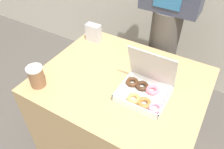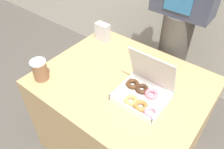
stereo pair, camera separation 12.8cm
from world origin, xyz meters
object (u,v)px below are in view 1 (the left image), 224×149
coffee_cup (36,76)px  person_customer (169,12)px  donut_box (143,90)px  napkin_holder (93,33)px

coffee_cup → person_customer: size_ratio=0.08×
donut_box → napkin_holder: size_ratio=2.18×
coffee_cup → napkin_holder: (0.01, 0.59, 0.00)m
donut_box → person_customer: bearing=99.4°
napkin_holder → person_customer: bearing=34.3°
coffee_cup → napkin_holder: 0.59m
donut_box → napkin_holder: 0.67m
donut_box → coffee_cup: size_ratio=2.21×
person_customer → napkin_holder: bearing=-145.7°
donut_box → napkin_holder: donut_box is taller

